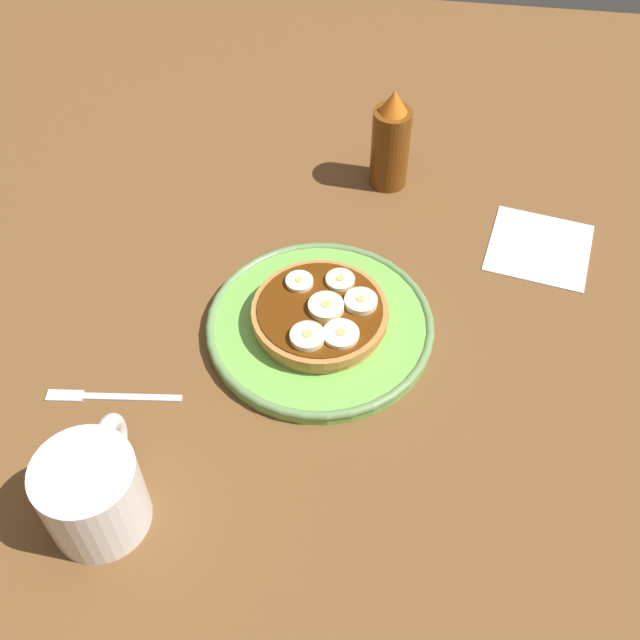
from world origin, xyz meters
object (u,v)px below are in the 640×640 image
banana_slice_4 (361,302)px  banana_slice_0 (326,306)px  napkin (539,247)px  fork (105,396)px  banana_slice_2 (340,280)px  pancake_stack (319,315)px  banana_slice_5 (308,337)px  banana_slice_1 (341,334)px  coffee_mug (94,490)px  syrup_bottle (391,143)px  plate (320,325)px  banana_slice_3 (299,282)px

banana_slice_4 → banana_slice_0: bearing=106.5°
napkin → fork: (-26.34, 41.98, 0.10)cm
banana_slice_4 → fork: size_ratio=0.26×
banana_slice_2 → napkin: size_ratio=0.27×
pancake_stack → fork: pancake_stack is taller
banana_slice_2 → banana_slice_5: size_ratio=0.88×
banana_slice_5 → banana_slice_1: bearing=-75.6°
coffee_mug → fork: (11.65, 3.64, -3.92)cm
coffee_mug → syrup_bottle: bearing=-23.4°
pancake_stack → coffee_mug: 27.53cm
banana_slice_2 → fork: bearing=125.7°
banana_slice_1 → banana_slice_5: banana_slice_5 is taller
fork → coffee_mug: bearing=-162.6°
banana_slice_0 → banana_slice_4: (0.98, -3.33, -0.00)cm
banana_slice_0 → coffee_mug: (-22.83, 16.14, 0.36)cm
banana_slice_0 → fork: bearing=119.5°
plate → banana_slice_5: size_ratio=6.79×
banana_slice_0 → banana_slice_1: 3.86cm
banana_slice_2 → syrup_bottle: 21.05cm
plate → coffee_mug: coffee_mug is taller
plate → syrup_bottle: 25.50cm
banana_slice_2 → fork: 25.75cm
pancake_stack → banana_slice_5: size_ratio=4.10×
banana_slice_0 → syrup_bottle: bearing=-10.0°
pancake_stack → banana_slice_3: (2.97, 2.47, 1.28)cm
plate → syrup_bottle: size_ratio=1.82×
pancake_stack → napkin: 27.59cm
banana_slice_0 → banana_slice_3: bearing=47.7°
banana_slice_3 → syrup_bottle: size_ratio=0.22×
banana_slice_5 → fork: size_ratio=0.26×
coffee_mug → banana_slice_4: bearing=-39.3°
banana_slice_4 → syrup_bottle: 23.49cm
coffee_mug → banana_slice_5: bearing=-38.6°
banana_slice_0 → banana_slice_2: bearing=-14.3°
banana_slice_5 → banana_slice_0: bearing=-16.7°
pancake_stack → napkin: size_ratio=1.27×
banana_slice_3 → napkin: 28.38cm
pancake_stack → banana_slice_3: size_ratio=4.94×
banana_slice_5 → fork: banana_slice_5 is taller
napkin → pancake_stack: bearing=123.8°
banana_slice_2 → napkin: banana_slice_2 is taller
fork → syrup_bottle: bearing=-34.1°
pancake_stack → banana_slice_5: bearing=171.8°
plate → banana_slice_3: size_ratio=8.17×
banana_slice_1 → banana_slice_4: bearing=-18.6°
pancake_stack → fork: size_ratio=1.08×
banana_slice_4 → banana_slice_5: size_ratio=0.97×
pancake_stack → napkin: bearing=-56.2°
pancake_stack → banana_slice_3: bearing=39.7°
syrup_bottle → napkin: bearing=-117.3°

